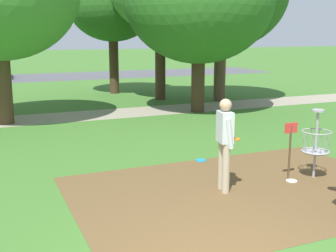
{
  "coord_description": "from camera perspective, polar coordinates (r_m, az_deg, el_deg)",
  "views": [
    {
      "loc": [
        -2.54,
        -4.05,
        2.82
      ],
      "look_at": [
        0.86,
        3.86,
        1.0
      ],
      "focal_mm": 46.37,
      "sensor_mm": 36.0,
      "label": 1
    }
  ],
  "objects": [
    {
      "name": "player_throwing",
      "position": [
        7.87,
        7.47,
        -1.79
      ],
      "size": [
        0.43,
        0.49,
        1.71
      ],
      "color": "tan",
      "rests_on": "ground"
    },
    {
      "name": "frisbee_far_left",
      "position": [
        8.89,
        15.94,
        -6.96
      ],
      "size": [
        0.22,
        0.22,
        0.02
      ],
      "primitive_type": "cylinder",
      "color": "white",
      "rests_on": "ground"
    },
    {
      "name": "parking_lot_strip",
      "position": [
        30.51,
        -18.5,
        6.03
      ],
      "size": [
        36.0,
        6.0,
        0.01
      ],
      "primitive_type": "cube",
      "color": "#4C4C51",
      "rests_on": "ground"
    },
    {
      "name": "tree_near_left",
      "position": [
        16.02,
        4.11,
        16.23
      ],
      "size": [
        5.32,
        5.32,
        6.3
      ],
      "color": "#422D1E",
      "rests_on": "ground"
    },
    {
      "name": "disc_golf_basket",
      "position": [
        9.03,
        18.55,
        -1.93
      ],
      "size": [
        0.98,
        0.58,
        1.39
      ],
      "color": "#9E9EA3",
      "rests_on": "ground"
    },
    {
      "name": "frisbee_near_basket",
      "position": [
        9.94,
        4.34,
        -4.53
      ],
      "size": [
        0.24,
        0.24,
        0.02
      ],
      "primitive_type": "cylinder",
      "color": "#1E93DB",
      "rests_on": "ground"
    },
    {
      "name": "tree_near_right",
      "position": [
        21.36,
        -7.33,
        15.74
      ],
      "size": [
        4.27,
        4.27,
        6.11
      ],
      "color": "#422D1E",
      "rests_on": "ground"
    },
    {
      "name": "dirt_tee_pad",
      "position": [
        8.2,
        9.84,
        -8.34
      ],
      "size": [
        6.22,
        4.23,
        0.01
      ],
      "primitive_type": "cube",
      "color": "brown",
      "rests_on": "ground"
    },
    {
      "name": "gravel_path",
      "position": [
        15.53,
        -13.47,
        1.15
      ],
      "size": [
        40.0,
        1.99,
        0.0
      ],
      "primitive_type": "cube",
      "color": "gray",
      "rests_on": "ground"
    }
  ]
}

